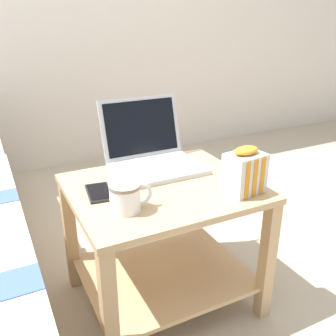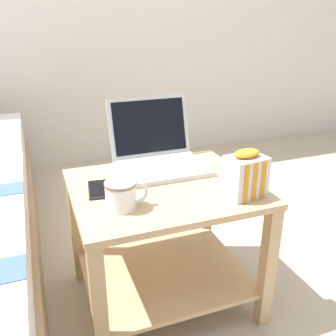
{
  "view_description": "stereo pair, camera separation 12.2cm",
  "coord_description": "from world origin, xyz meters",
  "px_view_note": "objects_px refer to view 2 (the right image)",
  "views": [
    {
      "loc": [
        -0.51,
        -1.05,
        1.03
      ],
      "look_at": [
        0.0,
        -0.04,
        0.57
      ],
      "focal_mm": 40.0,
      "sensor_mm": 36.0,
      "label": 1
    },
    {
      "loc": [
        -0.4,
        -1.1,
        1.03
      ],
      "look_at": [
        0.0,
        -0.04,
        0.57
      ],
      "focal_mm": 40.0,
      "sensor_mm": 36.0,
      "label": 2
    }
  ],
  "objects_px": {
    "snack_bag": "(245,175)",
    "cell_phone": "(100,189)",
    "laptop": "(158,154)",
    "mug_front_left": "(122,194)"
  },
  "relations": [
    {
      "from": "laptop",
      "to": "snack_bag",
      "type": "distance_m",
      "value": 0.38
    },
    {
      "from": "laptop",
      "to": "snack_bag",
      "type": "height_order",
      "value": "laptop"
    },
    {
      "from": "laptop",
      "to": "mug_front_left",
      "type": "height_order",
      "value": "laptop"
    },
    {
      "from": "mug_front_left",
      "to": "cell_phone",
      "type": "height_order",
      "value": "mug_front_left"
    },
    {
      "from": "cell_phone",
      "to": "mug_front_left",
      "type": "bearing_deg",
      "value": -74.47
    },
    {
      "from": "laptop",
      "to": "cell_phone",
      "type": "xyz_separation_m",
      "value": [
        -0.25,
        -0.14,
        -0.04
      ]
    },
    {
      "from": "mug_front_left",
      "to": "snack_bag",
      "type": "xyz_separation_m",
      "value": [
        0.39,
        -0.05,
        0.02
      ]
    },
    {
      "from": "snack_bag",
      "to": "cell_phone",
      "type": "height_order",
      "value": "snack_bag"
    },
    {
      "from": "laptop",
      "to": "cell_phone",
      "type": "height_order",
      "value": "laptop"
    },
    {
      "from": "mug_front_left",
      "to": "snack_bag",
      "type": "distance_m",
      "value": 0.4
    }
  ]
}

